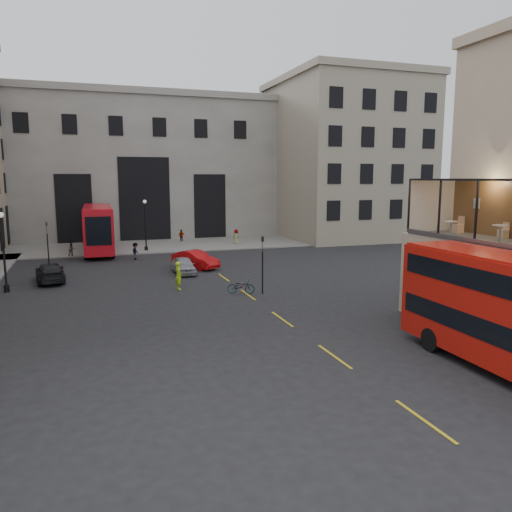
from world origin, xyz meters
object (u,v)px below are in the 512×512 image
object	(u,v)px
cafe_table_far	(451,226)
traffic_light_far	(47,238)
cyclist	(179,275)
pedestrian_a	(72,249)
traffic_light_near	(263,257)
street_lamp_b	(146,228)
pedestrian_c	(181,236)
bus_far	(98,227)
cafe_chair_d	(458,228)
pedestrian_b	(135,251)
cafe_table_mid	(500,231)
car_c	(50,272)
bicycle	(241,286)
car_a	(184,265)
pedestrian_d	(236,237)
street_lamp_a	(4,257)
cafe_chair_c	(503,233)
car_b	(195,260)

from	to	relation	value
cafe_table_far	traffic_light_far	bearing A→B (deg)	128.62
cyclist	pedestrian_a	bearing A→B (deg)	14.01
traffic_light_near	pedestrian_a	world-z (taller)	traffic_light_near
street_lamp_b	pedestrian_c	xyz separation A→B (m)	(4.77, 6.00, -1.63)
bus_far	cafe_chair_d	xyz separation A→B (m)	(17.89, -30.91, 2.20)
traffic_light_near	pedestrian_b	world-z (taller)	traffic_light_near
traffic_light_near	cafe_table_mid	world-z (taller)	cafe_table_mid
car_c	bicycle	world-z (taller)	car_c
car_a	pedestrian_d	xyz separation A→B (m)	(8.98, 15.60, 0.21)
street_lamp_b	cafe_chair_d	distance (m)	33.16
bus_far	pedestrian_a	xyz separation A→B (m)	(-2.57, -2.37, -1.87)
street_lamp_a	pedestrian_b	xyz separation A→B (m)	(9.44, 10.91, -1.60)
car_a	bicycle	bearing A→B (deg)	-73.58
bus_far	cafe_table_far	distance (m)	36.26
cafe_table_mid	cafe_chair_d	distance (m)	4.32
bicycle	cafe_chair_c	distance (m)	15.89
pedestrian_b	cafe_chair_d	distance (m)	29.52
cafe_table_far	cafe_chair_c	world-z (taller)	cafe_table_far
car_b	cafe_table_far	world-z (taller)	cafe_table_far
car_c	pedestrian_b	xyz separation A→B (m)	(6.88, 8.25, 0.10)
traffic_light_near	street_lamp_a	size ratio (longest dim) A/B	0.71
street_lamp_b	bus_far	distance (m)	4.69
cyclist	cafe_table_mid	xyz separation A→B (m)	(11.98, -15.55, 4.19)
bus_far	pedestrian_c	distance (m)	11.02
street_lamp_a	pedestrian_a	size ratio (longest dim) A/B	3.33
pedestrian_b	cafe_table_mid	distance (m)	32.61
street_lamp_b	car_b	world-z (taller)	street_lamp_b
pedestrian_b	pedestrian_d	distance (m)	14.03
cafe_chair_c	street_lamp_b	bearing A→B (deg)	112.50
street_lamp_b	cafe_table_far	size ratio (longest dim) A/B	6.65
traffic_light_far	pedestrian_b	bearing A→B (deg)	6.94
car_a	cafe_table_far	world-z (taller)	cafe_table_far
bus_far	pedestrian_a	world-z (taller)	bus_far
pedestrian_a	pedestrian_b	world-z (taller)	pedestrian_a
street_lamp_a	bicycle	distance (m)	15.79
cyclist	pedestrian_b	bearing A→B (deg)	-2.35
street_lamp_a	car_c	xyz separation A→B (m)	(2.56, 2.66, -1.70)
pedestrian_a	cafe_table_mid	xyz separation A→B (m)	(19.23, -32.67, 4.35)
car_a	cyclist	size ratio (longest dim) A/B	2.00
street_lamp_b	bicycle	world-z (taller)	street_lamp_b
street_lamp_a	car_a	size ratio (longest dim) A/B	1.39
street_lamp_a	cafe_table_far	xyz separation A→B (m)	(22.56, -15.73, 2.74)
car_c	car_a	bearing A→B (deg)	173.69
pedestrian_a	car_a	bearing A→B (deg)	-75.00
traffic_light_near	cafe_chair_d	size ratio (longest dim) A/B	4.26
bicycle	pedestrian_b	size ratio (longest dim) A/B	1.12
bus_far	cafe_table_mid	xyz separation A→B (m)	(16.66, -35.03, 2.48)
street_lamp_a	cyclist	world-z (taller)	street_lamp_a
cyclist	pedestrian_b	xyz separation A→B (m)	(-1.59, 13.78, -0.17)
street_lamp_b	pedestrian_a	bearing A→B (deg)	-166.29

